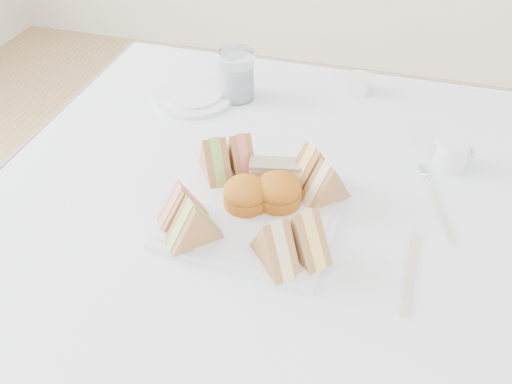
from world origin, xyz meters
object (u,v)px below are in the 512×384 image
(water_glass, at_px, (237,75))
(creamer_jug, at_px, (451,153))
(serving_plate, at_px, (256,212))
(table, at_px, (270,329))

(water_glass, xyz_separation_m, creamer_jug, (0.46, -0.13, -0.03))
(serving_plate, relative_size, creamer_jug, 4.44)
(water_glass, bearing_deg, creamer_jug, -15.84)
(water_glass, relative_size, creamer_jug, 1.78)
(table, distance_m, serving_plate, 0.39)
(creamer_jug, bearing_deg, serving_plate, -146.72)
(table, relative_size, serving_plate, 3.28)
(serving_plate, bearing_deg, table, 78.46)
(table, bearing_deg, serving_plate, -105.23)
(table, bearing_deg, creamer_jug, 31.61)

